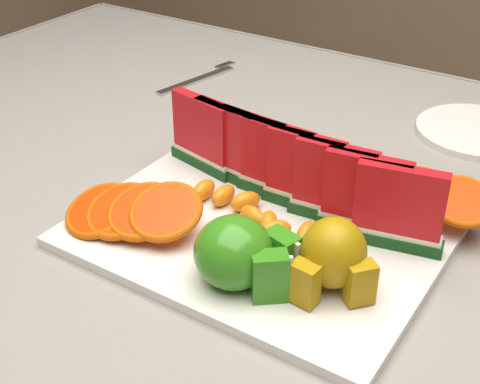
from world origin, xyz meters
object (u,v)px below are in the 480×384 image
object	(u,v)px
pear_cluster	(333,256)
side_plate	(477,131)
platter	(258,233)
fork	(199,79)
apple_cluster	(241,255)

from	to	relation	value
pear_cluster	side_plate	distance (m)	0.45
platter	pear_cluster	bearing A→B (deg)	-22.05
fork	platter	bearing A→B (deg)	-46.06
apple_cluster	side_plate	bearing A→B (deg)	78.31
apple_cluster	side_plate	world-z (taller)	apple_cluster
pear_cluster	fork	bearing A→B (deg)	138.76
pear_cluster	apple_cluster	bearing A→B (deg)	-153.25
pear_cluster	side_plate	xyz separation A→B (m)	(0.02, 0.45, -0.05)
side_plate	fork	xyz separation A→B (m)	(-0.47, -0.05, -0.00)
pear_cluster	fork	size ratio (longest dim) A/B	0.47
platter	fork	distance (m)	0.49
platter	fork	xyz separation A→B (m)	(-0.34, 0.35, -0.00)
fork	side_plate	bearing A→B (deg)	6.44
side_plate	pear_cluster	bearing A→B (deg)	-92.54
apple_cluster	side_plate	size ratio (longest dim) A/B	0.56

